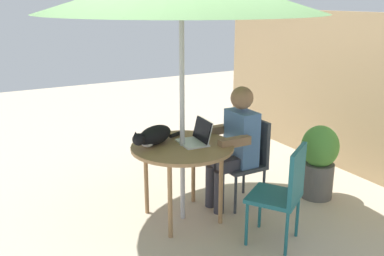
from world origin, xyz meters
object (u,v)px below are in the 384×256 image
person_seated (235,141)px  laptop (197,136)px  chair_empty (285,189)px  chair_occupied (248,155)px  potted_plant_near_fence (319,159)px  patio_table (182,152)px  cat (153,136)px

person_seated → laptop: person_seated is taller
person_seated → chair_empty: bearing=-3.9°
chair_occupied → laptop: size_ratio=2.73×
chair_occupied → person_seated: (-0.00, -0.16, 0.17)m
chair_empty → person_seated: size_ratio=0.72×
chair_empty → potted_plant_near_fence: 1.07m
potted_plant_near_fence → patio_table: bearing=-100.5°
patio_table → person_seated: size_ratio=0.77×
cat → potted_plant_near_fence: 1.77m
laptop → person_seated: bearing=90.1°
chair_empty → laptop: bearing=-155.0°
cat → chair_empty: bearing=38.4°
person_seated → laptop: bearing=-89.9°
patio_table → chair_empty: (0.80, 0.53, -0.16)m
person_seated → cat: bearing=-100.2°
chair_empty → potted_plant_near_fence: bearing=120.0°
chair_empty → person_seated: person_seated is taller
person_seated → patio_table: bearing=-90.0°
patio_table → chair_occupied: chair_occupied is taller
patio_table → person_seated: bearing=90.0°
chair_occupied → chair_empty: 0.83m
laptop → potted_plant_near_fence: bearing=78.3°
chair_occupied → person_seated: person_seated is taller
laptop → potted_plant_near_fence: size_ratio=0.41×
cat → potted_plant_near_fence: size_ratio=0.79×
chair_occupied → cat: size_ratio=1.43×
person_seated → laptop: 0.44m
patio_table → chair_empty: chair_empty is taller
chair_occupied → chair_empty: same height
chair_occupied → person_seated: bearing=-90.0°
chair_occupied → cat: cat is taller
cat → chair_occupied: bearing=81.4°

